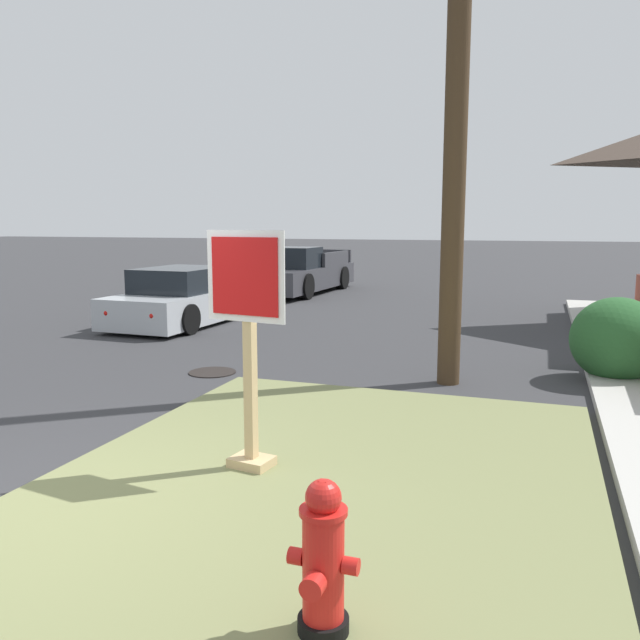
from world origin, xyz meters
TOP-DOWN VIEW (x-y plane):
  - ground_plane at (0.00, 0.00)m, footprint 160.00×160.00m
  - grass_corner_patch at (1.95, 1.25)m, footprint 4.53×5.99m
  - fire_hydrant at (2.64, -0.70)m, footprint 0.38×0.34m
  - stop_sign at (1.28, 1.27)m, footprint 0.76×0.33m
  - manhole_cover at (-0.94, 4.64)m, footprint 0.70×0.70m
  - parked_sedan_silver at (-3.79, 8.68)m, footprint 1.96×4.27m
  - pickup_truck_charcoal at (-3.70, 15.31)m, footprint 2.21×5.46m
  - utility_pole at (2.47, 5.17)m, footprint 1.37×0.31m
  - shrub_by_curb at (4.68, 6.05)m, footprint 1.27×1.27m

SIDE VIEW (x-z plane):
  - ground_plane at x=0.00m, z-range 0.00..0.00m
  - manhole_cover at x=-0.94m, z-range 0.00..0.02m
  - grass_corner_patch at x=1.95m, z-range 0.00..0.08m
  - fire_hydrant at x=2.64m, z-range 0.05..0.90m
  - parked_sedan_silver at x=-3.79m, z-range -0.08..1.17m
  - shrub_by_curb at x=4.68m, z-range 0.00..1.19m
  - pickup_truck_charcoal at x=-3.70m, z-range -0.12..1.36m
  - stop_sign at x=1.28m, z-range 0.07..2.14m
  - utility_pole at x=2.47m, z-range 0.15..9.70m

